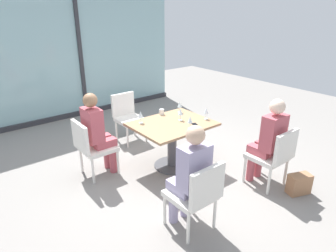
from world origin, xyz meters
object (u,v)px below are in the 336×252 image
chair_front_left (196,193)px  wine_glass_1 (180,105)px  chair_far_left (91,145)px  coffee_cup (162,112)px  person_front_left (190,173)px  wine_glass_0 (181,112)px  person_front_right (269,138)px  chair_front_right (274,154)px  wine_glass_4 (141,115)px  wine_glass_2 (206,111)px  person_far_left (97,130)px  cell_phone_on_table (195,125)px  dining_table_main (172,135)px  handbag_0 (299,184)px  wine_glass_3 (190,120)px  chair_near_window (128,115)px

chair_front_left → wine_glass_1: 1.98m
chair_far_left → coffee_cup: (1.19, -0.12, 0.28)m
person_front_left → wine_glass_0: 1.50m
person_front_right → coffee_cup: person_front_right is taller
chair_front_right → wine_glass_4: size_ratio=4.70×
wine_glass_2 → wine_glass_4: size_ratio=1.00×
chair_front_left → wine_glass_4: bearing=77.3°
chair_front_right → person_front_right: person_front_right is taller
chair_far_left → person_far_left: person_far_left is taller
wine_glass_2 → cell_phone_on_table: bearing=-164.9°
dining_table_main → handbag_0: 1.89m
dining_table_main → wine_glass_1: bearing=36.7°
wine_glass_2 → wine_glass_0: bearing=149.5°
person_front_right → chair_front_right: bearing=-90.0°
chair_far_left → wine_glass_3: bearing=-36.2°
person_front_left → wine_glass_2: size_ratio=6.81×
wine_glass_2 → chair_front_right: bearing=-79.4°
person_far_left → wine_glass_2: size_ratio=6.81×
chair_front_right → wine_glass_3: wine_glass_3 is taller
person_far_left → handbag_0: person_far_left is taller
chair_near_window → coffee_cup: (0.11, -0.90, 0.28)m
chair_near_window → wine_glass_1: wine_glass_1 is taller
person_front_right → wine_glass_0: size_ratio=6.81×
chair_front_left → chair_near_window: bearing=74.4°
chair_front_right → chair_front_left: size_ratio=1.00×
wine_glass_3 → cell_phone_on_table: bearing=18.9°
person_front_left → wine_glass_1: bearing=52.9°
wine_glass_0 → coffee_cup: (-0.07, 0.38, -0.09)m
wine_glass_4 → wine_glass_2: bearing=-28.9°
coffee_cup → handbag_0: bearing=-69.4°
chair_near_window → wine_glass_4: 1.12m
chair_front_left → wine_glass_0: 1.62m
wine_glass_0 → cell_phone_on_table: wine_glass_0 is taller
chair_front_left → cell_phone_on_table: (0.93, 1.02, 0.24)m
person_far_left → chair_near_window: bearing=38.7°
chair_far_left → cell_phone_on_table: bearing=-31.2°
chair_near_window → chair_front_right: bearing=-74.4°
wine_glass_0 → chair_near_window: bearing=97.7°
wine_glass_4 → cell_phone_on_table: size_ratio=1.28×
wine_glass_2 → cell_phone_on_table: (-0.30, -0.08, -0.13)m
coffee_cup → wine_glass_4: bearing=-167.9°
dining_table_main → chair_near_window: size_ratio=1.33×
wine_glass_1 → cell_phone_on_table: 0.61m
cell_phone_on_table → wine_glass_0: bearing=119.4°
person_front_right → handbag_0: (0.15, -0.45, -0.56)m
chair_near_window → wine_glass_3: (0.06, -1.62, 0.37)m
wine_glass_2 → handbag_0: wine_glass_2 is taller
wine_glass_1 → coffee_cup: wine_glass_1 is taller
dining_table_main → person_far_left: bearing=152.3°
wine_glass_1 → person_front_left: bearing=-127.1°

